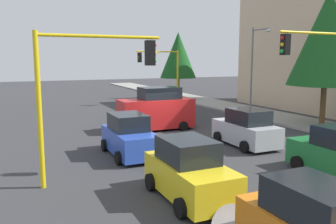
{
  "coord_description": "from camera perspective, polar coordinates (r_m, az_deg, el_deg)",
  "views": [
    {
      "loc": [
        18.78,
        -8.35,
        4.55
      ],
      "look_at": [
        -1.49,
        0.77,
        1.2
      ],
      "focal_mm": 37.43,
      "sensor_mm": 36.0,
      "label": 1
    }
  ],
  "objects": [
    {
      "name": "delivery_van_red",
      "position": [
        22.7,
        -1.87,
        0.29
      ],
      "size": [
        2.22,
        4.8,
        2.77
      ],
      "color": "red",
      "rests_on": "ground"
    },
    {
      "name": "traffic_signal_near_right",
      "position": [
        13.07,
        -12.45,
        5.59
      ],
      "size": [
        0.36,
        4.59,
        5.52
      ],
      "color": "yellow",
      "rests_on": "ground"
    },
    {
      "name": "tree_roadside_near",
      "position": [
        25.27,
        24.52,
        10.9
      ],
      "size": [
        4.9,
        4.9,
        8.98
      ],
      "color": "brown",
      "rests_on": "ground"
    },
    {
      "name": "car_silver",
      "position": [
        18.99,
        12.61,
        -2.73
      ],
      "size": [
        3.93,
        2.1,
        1.98
      ],
      "color": "#B2B5BA",
      "rests_on": "ground"
    },
    {
      "name": "ground_plane",
      "position": [
        21.05,
        -0.26,
        -3.91
      ],
      "size": [
        120.0,
        120.0,
        0.0
      ],
      "primitive_type": "plane",
      "color": "#353538"
    },
    {
      "name": "car_blue",
      "position": [
        16.83,
        -6.34,
        -4.01
      ],
      "size": [
        4.05,
        2.04,
        1.98
      ],
      "color": "blue",
      "rests_on": "ground"
    },
    {
      "name": "tree_roadside_far",
      "position": [
        40.88,
        1.67,
        9.22
      ],
      "size": [
        4.18,
        4.18,
        7.65
      ],
      "color": "brown",
      "rests_on": "ground"
    },
    {
      "name": "traffic_signal_near_left",
      "position": [
        19.03,
        23.73,
        6.8
      ],
      "size": [
        0.36,
        4.59,
        5.96
      ],
      "color": "yellow",
      "rests_on": "ground"
    },
    {
      "name": "car_yellow",
      "position": [
        11.68,
        3.46,
        -9.68
      ],
      "size": [
        3.85,
        2.05,
        1.98
      ],
      "color": "yellow",
      "rests_on": "ground"
    },
    {
      "name": "traffic_signal_far_left",
      "position": [
        35.66,
        -1.1,
        7.49
      ],
      "size": [
        0.36,
        4.59,
        5.46
      ],
      "color": "yellow",
      "rests_on": "ground"
    },
    {
      "name": "sidewalk_kerb",
      "position": [
        30.67,
        14.01,
        -0.07
      ],
      "size": [
        80.0,
        4.0,
        0.15
      ],
      "primitive_type": "cube",
      "color": "gray",
      "rests_on": "ground"
    },
    {
      "name": "car_black",
      "position": [
        28.77,
        -0.61,
        1.28
      ],
      "size": [
        3.84,
        2.11,
        1.98
      ],
      "color": "black",
      "rests_on": "ground"
    },
    {
      "name": "street_lamp_curbside",
      "position": [
        28.45,
        13.99,
        7.91
      ],
      "size": [
        2.15,
        0.28,
        7.0
      ],
      "color": "slate",
      "rests_on": "ground"
    }
  ]
}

